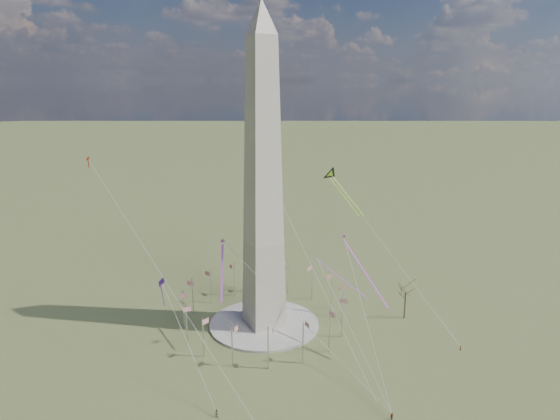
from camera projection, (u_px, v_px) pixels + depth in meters
name	position (u px, v px, depth m)	size (l,w,h in m)	color
ground	(264.00, 325.00, 164.60)	(2000.00, 2000.00, 0.00)	#3F5229
plaza	(264.00, 324.00, 164.50)	(36.00, 36.00, 0.80)	#B8B1A9
washington_monument	(263.00, 182.00, 152.54)	(15.56, 15.56, 100.00)	#B4A997
flagpole_ring	(264.00, 305.00, 162.77)	(54.40, 54.40, 13.00)	silver
tree_near	(406.00, 291.00, 166.67)	(8.04, 8.04, 14.07)	#443129
person_east	(460.00, 348.00, 148.57)	(0.64, 0.42, 1.74)	gray
person_west	(216.00, 413.00, 119.31)	(0.95, 0.74, 1.96)	gray
person_centre	(392.00, 416.00, 118.38)	(1.05, 0.44, 1.78)	gray
kite_delta_black	(332.00, 177.00, 178.20)	(7.39, 18.42, 15.05)	black
kite_diamond_purple	(162.00, 285.00, 144.31)	(1.92, 3.03, 9.40)	#4F1C7E
kite_streamer_left	(358.00, 260.00, 148.09)	(2.14, 22.72, 15.60)	#FF284D
kite_streamer_mid	(222.00, 262.00, 152.93)	(8.56, 18.27, 13.27)	#FF284D
kite_streamer_right	(335.00, 273.00, 168.38)	(12.65, 15.07, 12.74)	#FF284D
kite_small_red	(88.00, 160.00, 163.26)	(1.34, 1.50, 4.11)	red
kite_small_white	(250.00, 137.00, 196.29)	(1.50, 2.20, 4.63)	white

